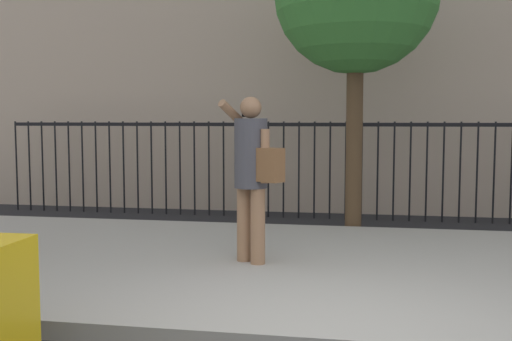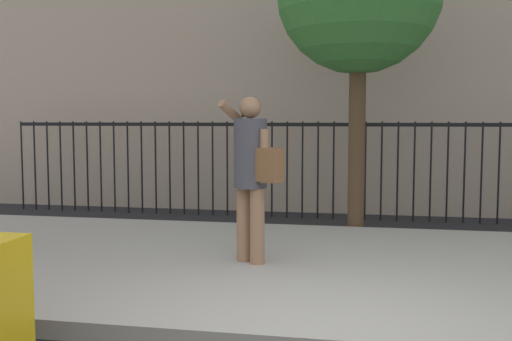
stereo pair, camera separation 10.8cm
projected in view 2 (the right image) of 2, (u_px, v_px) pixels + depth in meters
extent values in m
cube|color=#9E9B93|center=(346.00, 271.00, 6.23)|extent=(28.00, 4.40, 0.15)
cube|color=black|center=(358.00, 125.00, 9.72)|extent=(12.00, 0.04, 0.06)
cylinder|color=black|center=(22.00, 165.00, 10.94)|extent=(0.03, 0.03, 1.60)
cylinder|color=black|center=(35.00, 166.00, 10.90)|extent=(0.03, 0.03, 1.60)
cylinder|color=black|center=(48.00, 166.00, 10.85)|extent=(0.03, 0.03, 1.60)
cylinder|color=black|center=(61.00, 166.00, 10.80)|extent=(0.03, 0.03, 1.60)
cylinder|color=black|center=(74.00, 166.00, 10.75)|extent=(0.03, 0.03, 1.60)
cylinder|color=black|center=(87.00, 167.00, 10.70)|extent=(0.03, 0.03, 1.60)
cylinder|color=black|center=(101.00, 167.00, 10.65)|extent=(0.03, 0.03, 1.60)
cylinder|color=black|center=(114.00, 167.00, 10.60)|extent=(0.03, 0.03, 1.60)
cylinder|color=black|center=(128.00, 167.00, 10.55)|extent=(0.03, 0.03, 1.60)
cylinder|color=black|center=(142.00, 167.00, 10.50)|extent=(0.03, 0.03, 1.60)
cylinder|color=black|center=(156.00, 168.00, 10.45)|extent=(0.03, 0.03, 1.60)
cylinder|color=black|center=(170.00, 168.00, 10.40)|extent=(0.03, 0.03, 1.60)
cylinder|color=black|center=(184.00, 168.00, 10.35)|extent=(0.03, 0.03, 1.60)
cylinder|color=black|center=(198.00, 168.00, 10.30)|extent=(0.03, 0.03, 1.60)
cylinder|color=black|center=(213.00, 169.00, 10.26)|extent=(0.03, 0.03, 1.60)
cylinder|color=black|center=(227.00, 169.00, 10.21)|extent=(0.03, 0.03, 1.60)
cylinder|color=black|center=(242.00, 169.00, 10.16)|extent=(0.03, 0.03, 1.60)
cylinder|color=black|center=(257.00, 169.00, 10.11)|extent=(0.03, 0.03, 1.60)
cylinder|color=black|center=(272.00, 170.00, 10.06)|extent=(0.03, 0.03, 1.60)
cylinder|color=black|center=(287.00, 170.00, 10.01)|extent=(0.03, 0.03, 1.60)
cylinder|color=black|center=(302.00, 170.00, 9.96)|extent=(0.03, 0.03, 1.60)
cylinder|color=black|center=(318.00, 170.00, 9.91)|extent=(0.03, 0.03, 1.60)
cylinder|color=black|center=(333.00, 171.00, 9.86)|extent=(0.03, 0.03, 1.60)
cylinder|color=black|center=(349.00, 171.00, 9.81)|extent=(0.03, 0.03, 1.60)
cylinder|color=black|center=(365.00, 171.00, 9.76)|extent=(0.03, 0.03, 1.60)
cylinder|color=black|center=(381.00, 171.00, 9.71)|extent=(0.03, 0.03, 1.60)
cylinder|color=black|center=(398.00, 172.00, 9.66)|extent=(0.03, 0.03, 1.60)
cylinder|color=black|center=(414.00, 172.00, 9.62)|extent=(0.03, 0.03, 1.60)
cylinder|color=black|center=(431.00, 172.00, 9.57)|extent=(0.03, 0.03, 1.60)
cylinder|color=black|center=(447.00, 172.00, 9.52)|extent=(0.03, 0.03, 1.60)
cylinder|color=black|center=(464.00, 173.00, 9.47)|extent=(0.03, 0.03, 1.60)
cylinder|color=black|center=(481.00, 173.00, 9.42)|extent=(0.03, 0.03, 1.60)
cylinder|color=black|center=(499.00, 173.00, 9.37)|extent=(0.03, 0.03, 1.60)
cylinder|color=#936B4C|center=(244.00, 224.00, 6.33)|extent=(0.15, 0.15, 0.78)
cylinder|color=#936B4C|center=(257.00, 226.00, 6.19)|extent=(0.15, 0.15, 0.78)
cylinder|color=#3F3F47|center=(250.00, 153.00, 6.20)|extent=(0.47, 0.47, 0.71)
sphere|color=#936B4C|center=(250.00, 107.00, 6.16)|extent=(0.22, 0.22, 0.22)
cylinder|color=#936B4C|center=(237.00, 118.00, 6.31)|extent=(0.35, 0.46, 0.39)
cylinder|color=#936B4C|center=(264.00, 156.00, 6.06)|extent=(0.09, 0.09, 0.54)
cube|color=black|center=(244.00, 110.00, 6.31)|extent=(0.06, 0.05, 0.15)
cube|color=brown|center=(269.00, 165.00, 6.03)|extent=(0.32, 0.29, 0.34)
cylinder|color=#4C3823|center=(357.00, 137.00, 8.42)|extent=(0.23, 0.23, 2.77)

